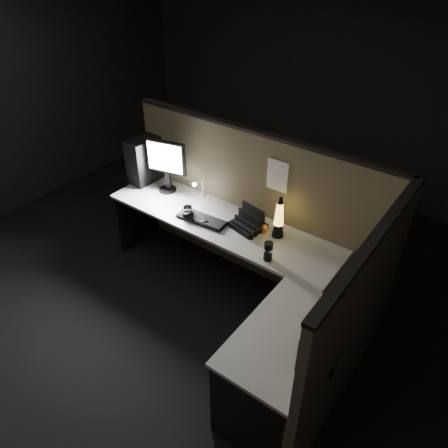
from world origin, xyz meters
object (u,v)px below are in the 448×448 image
Objects in this scene: monitor at (166,161)px; lava_lamp at (279,220)px; desk_phone at (316,354)px; pc_tower at (148,158)px; keyboard at (202,219)px.

monitor is 1.37× the size of lava_lamp.
pc_tower is at bearing 134.86° from desk_phone.
pc_tower is 0.33m from monitor.
monitor is at bearing 155.63° from keyboard.
monitor is 1.11× the size of keyboard.
lava_lamp is at bearing -13.89° from monitor.
monitor is at bearing 133.19° from desk_phone.
lava_lamp is 1.31m from desk_phone.
monitor reaches higher than keyboard.
desk_phone is at bearing -38.20° from monitor.
lava_lamp reaches higher than desk_phone.
keyboard is at bearing -33.32° from monitor.
pc_tower is 1.63× the size of desk_phone.
lava_lamp is (0.67, 0.21, 0.15)m from keyboard.
pc_tower is 2.68m from desk_phone.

